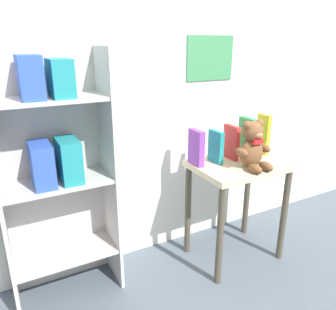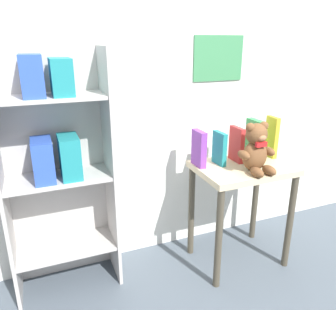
# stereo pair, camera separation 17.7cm
# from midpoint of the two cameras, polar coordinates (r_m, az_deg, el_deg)

# --- Properties ---
(wall_back) EXTENTS (4.80, 0.07, 2.50)m
(wall_back) POSITION_cam_midpoint_polar(r_m,az_deg,el_deg) (2.04, -2.26, 16.59)
(wall_back) COLOR silver
(wall_back) RESTS_ON ground_plane
(bookshelf_side) EXTENTS (0.56, 0.28, 1.32)m
(bookshelf_side) POSITION_cam_midpoint_polar(r_m,az_deg,el_deg) (1.78, -21.92, -1.45)
(bookshelf_side) COLOR #BCB7B2
(bookshelf_side) RESTS_ON ground_plane
(display_table) EXTENTS (0.55, 0.40, 0.65)m
(display_table) POSITION_cam_midpoint_polar(r_m,az_deg,el_deg) (2.04, 9.60, -4.62)
(display_table) COLOR beige
(display_table) RESTS_ON ground_plane
(teddy_bear) EXTENTS (0.21, 0.19, 0.28)m
(teddy_bear) POSITION_cam_midpoint_polar(r_m,az_deg,el_deg) (1.89, 11.98, 1.38)
(teddy_bear) COLOR brown
(teddy_bear) RESTS_ON display_table
(book_standing_purple) EXTENTS (0.04, 0.12, 0.21)m
(book_standing_purple) POSITION_cam_midpoint_polar(r_m,az_deg,el_deg) (1.90, 2.30, 1.26)
(book_standing_purple) COLOR purple
(book_standing_purple) RESTS_ON display_table
(book_standing_teal) EXTENTS (0.03, 0.12, 0.20)m
(book_standing_teal) POSITION_cam_midpoint_polar(r_m,az_deg,el_deg) (1.95, 5.76, 1.40)
(book_standing_teal) COLOR teal
(book_standing_teal) RESTS_ON display_table
(book_standing_red) EXTENTS (0.03, 0.13, 0.21)m
(book_standing_red) POSITION_cam_midpoint_polar(r_m,az_deg,el_deg) (2.03, 8.52, 2.17)
(book_standing_red) COLOR red
(book_standing_red) RESTS_ON display_table
(book_standing_green) EXTENTS (0.04, 0.14, 0.25)m
(book_standing_green) POSITION_cam_midpoint_polar(r_m,az_deg,el_deg) (2.09, 11.39, 3.03)
(book_standing_green) COLOR #33934C
(book_standing_green) RESTS_ON display_table
(book_standing_yellow) EXTENTS (0.03, 0.10, 0.26)m
(book_standing_yellow) POSITION_cam_midpoint_polar(r_m,az_deg,el_deg) (2.16, 14.04, 3.52)
(book_standing_yellow) COLOR gold
(book_standing_yellow) RESTS_ON display_table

